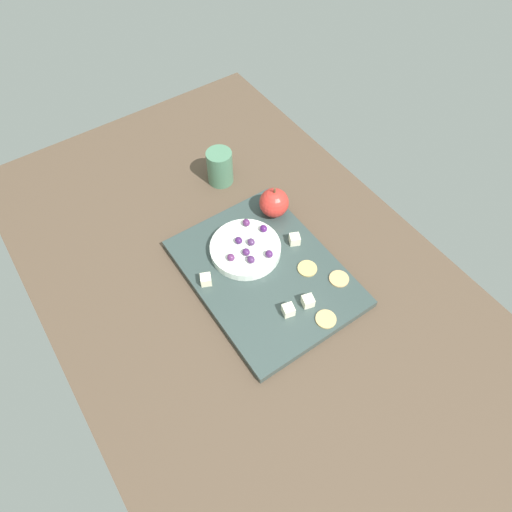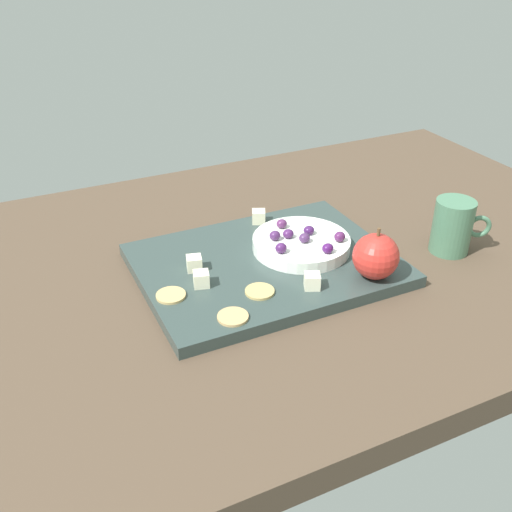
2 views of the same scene
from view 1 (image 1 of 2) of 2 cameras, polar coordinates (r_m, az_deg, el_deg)
table at (r=101.86cm, az=0.12°, el=-5.12°), size 142.13×82.29×4.28cm
platter at (r=101.55cm, az=1.10°, el=-2.11°), size 39.52×29.81×1.94cm
serving_dish at (r=102.89cm, az=-1.31°, el=0.89°), size 15.85×15.85×2.01cm
apple_whole at (r=108.35cm, az=2.25°, el=6.60°), size 6.97×6.97×6.97cm
apple_stem at (r=105.36cm, az=2.32°, el=8.09°), size 0.50×0.50×1.20cm
cheese_cube_0 at (r=98.66cm, az=-6.22°, el=-2.93°), size 3.00×3.00×2.26cm
cheese_cube_1 at (r=94.57cm, az=4.01°, el=-6.69°), size 2.75×2.75×2.26cm
cheese_cube_2 at (r=104.69cm, az=4.80°, el=2.07°), size 3.00×3.00×2.26cm
cheese_cube_3 at (r=95.96cm, az=6.44°, el=-5.57°), size 2.78×2.78×2.26cm
cracker_0 at (r=95.47cm, az=8.63°, el=-7.72°), size 4.28×4.28×0.40cm
cracker_1 at (r=101.40cm, az=6.36°, el=-1.55°), size 4.28×4.28×0.40cm
cracker_2 at (r=100.91cm, az=10.22°, el=-2.79°), size 4.28×4.28×0.40cm
grape_0 at (r=105.17cm, az=-1.21°, el=4.15°), size 1.82×1.64×1.69cm
grape_1 at (r=99.48cm, az=-3.12°, el=-0.17°), size 1.82×1.64×1.53cm
grape_2 at (r=102.18cm, az=-2.17°, el=1.94°), size 1.82×1.64×1.46cm
grape_3 at (r=101.78cm, az=-0.61°, el=1.75°), size 1.82×1.64×1.56cm
grape_4 at (r=99.82cm, az=1.63°, el=0.26°), size 1.82×1.64×1.67cm
grape_5 at (r=104.14cm, az=0.94°, el=3.42°), size 1.82×1.64×1.57cm
grape_6 at (r=98.96cm, az=-0.63°, el=-0.43°), size 1.82×1.64×1.61cm
grape_7 at (r=100.22cm, az=-1.23°, el=0.50°), size 1.82×1.64×1.48cm
cup at (r=118.22cm, az=-4.49°, el=10.95°), size 9.18×6.47×9.18cm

